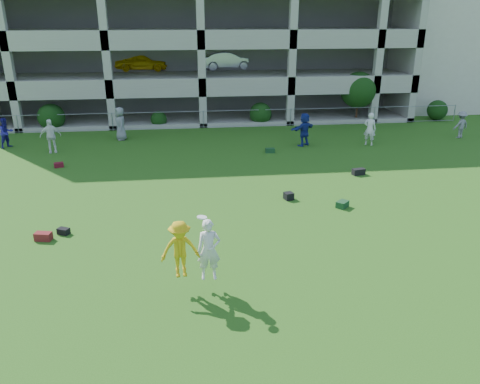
{
  "coord_description": "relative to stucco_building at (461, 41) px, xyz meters",
  "views": [
    {
      "loc": [
        -1.24,
        -12.26,
        7.28
      ],
      "look_at": [
        0.58,
        3.0,
        1.4
      ],
      "focal_mm": 35.0,
      "sensor_mm": 36.0,
      "label": 1
    }
  ],
  "objects": [
    {
      "name": "bystander_e",
      "position": [
        -13.52,
        -14.53,
        -4.03
      ],
      "size": [
        0.84,
        0.76,
        1.93
      ],
      "primitive_type": "imported",
      "rotation": [
        0.0,
        0.0,
        2.59
      ],
      "color": "white",
      "rests_on": "ground"
    },
    {
      "name": "bystander_b",
      "position": [
        -31.67,
        -13.94,
        -4.06
      ],
      "size": [
        1.19,
        0.73,
        1.89
      ],
      "primitive_type": "imported",
      "rotation": [
        0.0,
        0.0,
        0.26
      ],
      "color": "white",
      "rests_on": "ground"
    },
    {
      "name": "shrub_row",
      "position": [
        -18.41,
        -8.3,
        -3.49
      ],
      "size": [
        34.38,
        2.52,
        3.5
      ],
      "color": "#163D11",
      "rests_on": "ground"
    },
    {
      "name": "bag_green_g",
      "position": [
        -19.59,
        -15.44,
        -4.88
      ],
      "size": [
        0.5,
        0.3,
        0.25
      ],
      "primitive_type": "cube",
      "rotation": [
        0.0,
        0.0,
        -0.01
      ],
      "color": "#163C19",
      "rests_on": "ground"
    },
    {
      "name": "parking_garage",
      "position": [
        -23.0,
        -0.3,
        1.01
      ],
      "size": [
        30.0,
        14.0,
        12.0
      ],
      "color": "#9E998C",
      "rests_on": "ground"
    },
    {
      "name": "frisbee_contest",
      "position": [
        -24.27,
        -28.9,
        -3.7
      ],
      "size": [
        1.66,
        0.73,
        1.94
      ],
      "color": "gold",
      "rests_on": "ground"
    },
    {
      "name": "bag_black_b",
      "position": [
        -28.66,
        -24.75,
        -4.89
      ],
      "size": [
        0.47,
        0.4,
        0.22
      ],
      "primitive_type": "cube",
      "rotation": [
        0.0,
        0.0,
        -0.47
      ],
      "color": "black",
      "rests_on": "ground"
    },
    {
      "name": "bag_green_c",
      "position": [
        -18.11,
        -23.55,
        -4.87
      ],
      "size": [
        0.6,
        0.6,
        0.26
      ],
      "primitive_type": "cube",
      "rotation": [
        0.0,
        0.0,
        0.76
      ],
      "color": "#143715",
      "rests_on": "ground"
    },
    {
      "name": "ground",
      "position": [
        -23.0,
        -28.0,
        -5.0
      ],
      "size": [
        100.0,
        100.0,
        0.0
      ],
      "primitive_type": "plane",
      "color": "#235114",
      "rests_on": "ground"
    },
    {
      "name": "crate_d",
      "position": [
        -20.06,
        -22.46,
        -4.85
      ],
      "size": [
        0.43,
        0.43,
        0.3
      ],
      "primitive_type": "cube",
      "rotation": [
        0.0,
        0.0,
        0.28
      ],
      "color": "black",
      "rests_on": "ground"
    },
    {
      "name": "bystander_c",
      "position": [
        -28.15,
        -11.51,
        -4.0
      ],
      "size": [
        0.92,
        1.13,
        2.0
      ],
      "primitive_type": "imported",
      "rotation": [
        0.0,
        0.0,
        -1.24
      ],
      "color": "gray",
      "rests_on": "ground"
    },
    {
      "name": "bystander_d",
      "position": [
        -17.35,
        -14.18,
        -4.04
      ],
      "size": [
        1.8,
        1.47,
        1.93
      ],
      "primitive_type": "imported",
      "rotation": [
        0.0,
        0.0,
        3.73
      ],
      "color": "navy",
      "rests_on": "ground"
    },
    {
      "name": "fence",
      "position": [
        -23.0,
        -9.0,
        -4.39
      ],
      "size": [
        36.06,
        0.06,
        1.2
      ],
      "color": "gray",
      "rests_on": "ground"
    },
    {
      "name": "bystander_f",
      "position": [
        -7.24,
        -13.53,
        -4.17
      ],
      "size": [
        1.2,
        0.9,
        1.65
      ],
      "primitive_type": "imported",
      "rotation": [
        0.0,
        0.0,
        3.44
      ],
      "color": "gray",
      "rests_on": "ground"
    },
    {
      "name": "bystander_a",
      "position": [
        -34.48,
        -12.54,
        -4.14
      ],
      "size": [
        1.03,
        1.06,
        1.73
      ],
      "primitive_type": "imported",
      "rotation": [
        0.0,
        0.0,
        0.91
      ],
      "color": "navy",
      "rests_on": "ground"
    },
    {
      "name": "bag_red_f",
      "position": [
        -30.67,
        -16.79,
        -4.88
      ],
      "size": [
        0.52,
        0.41,
        0.24
      ],
      "primitive_type": "cube",
      "rotation": [
        0.0,
        0.0,
        0.32
      ],
      "color": "#520E1B",
      "rests_on": "ground"
    },
    {
      "name": "bag_black_e",
      "position": [
        -16.03,
        -19.72,
        -4.85
      ],
      "size": [
        0.65,
        0.41,
        0.3
      ],
      "primitive_type": "cube",
      "rotation": [
        0.0,
        0.0,
        0.2
      ],
      "color": "black",
      "rests_on": "ground"
    },
    {
      "name": "stucco_building",
      "position": [
        0.0,
        0.0,
        0.0
      ],
      "size": [
        16.0,
        14.0,
        10.0
      ],
      "primitive_type": "cube",
      "color": "beige",
      "rests_on": "ground"
    },
    {
      "name": "bag_red_a",
      "position": [
        -29.23,
        -25.16,
        -4.86
      ],
      "size": [
        0.6,
        0.41,
        0.28
      ],
      "primitive_type": "cube",
      "rotation": [
        0.0,
        0.0,
        -0.22
      ],
      "color": "maroon",
      "rests_on": "ground"
    }
  ]
}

